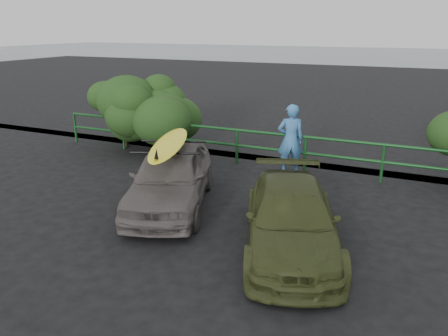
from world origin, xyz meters
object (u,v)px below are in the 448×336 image
at_px(sedan, 171,177).
at_px(surfboard, 169,144).
at_px(man, 290,140).
at_px(guardrail, 270,150).
at_px(olive_vehicle, 291,218).

xyz_separation_m(sedan, surfboard, (0.00, 0.00, 0.76)).
xyz_separation_m(sedan, man, (1.80, 3.22, 0.29)).
xyz_separation_m(guardrail, man, (0.65, -0.27, 0.44)).
xyz_separation_m(olive_vehicle, man, (-1.17, 4.03, 0.38)).
bearing_deg(olive_vehicle, sedan, 145.67).
relative_size(guardrail, olive_vehicle, 3.56).
bearing_deg(guardrail, sedan, -108.17).
xyz_separation_m(guardrail, surfboard, (-1.14, -3.48, 0.91)).
height_order(olive_vehicle, surfboard, surfboard).
bearing_deg(sedan, surfboard, 0.00).
height_order(guardrail, surfboard, surfboard).
bearing_deg(surfboard, man, 40.95).
bearing_deg(olive_vehicle, guardrail, 93.99).
xyz_separation_m(sedan, olive_vehicle, (2.97, -0.81, -0.10)).
distance_m(olive_vehicle, surfboard, 3.19).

